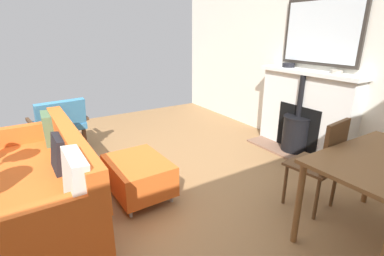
{
  "coord_description": "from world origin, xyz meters",
  "views": [
    {
      "loc": [
        0.74,
        2.61,
        1.62
      ],
      "look_at": [
        -0.76,
        0.21,
        0.64
      ],
      "focal_mm": 26.35,
      "sensor_mm": 36.0,
      "label": 1
    }
  ],
  "objects_px": {
    "armchair_accent": "(59,122)",
    "dining_chair_near_fireplace": "(323,159)",
    "mantel_bowl_far": "(336,71)",
    "mantel_bowl_near": "(289,65)",
    "dining_table": "(384,170)",
    "fireplace": "(303,116)",
    "ottoman": "(138,175)",
    "sofa": "(38,183)"
  },
  "relations": [
    {
      "from": "mantel_bowl_near",
      "to": "sofa",
      "type": "bearing_deg",
      "value": 2.2
    },
    {
      "from": "mantel_bowl_far",
      "to": "dining_chair_near_fireplace",
      "type": "relative_size",
      "value": 0.15
    },
    {
      "from": "ottoman",
      "to": "armchair_accent",
      "type": "xyz_separation_m",
      "value": [
        0.49,
        -1.55,
        0.21
      ]
    },
    {
      "from": "fireplace",
      "to": "ottoman",
      "type": "height_order",
      "value": "fireplace"
    },
    {
      "from": "mantel_bowl_near",
      "to": "armchair_accent",
      "type": "bearing_deg",
      "value": -23.86
    },
    {
      "from": "mantel_bowl_far",
      "to": "ottoman",
      "type": "xyz_separation_m",
      "value": [
        2.42,
        -0.45,
        -0.91
      ]
    },
    {
      "from": "dining_table",
      "to": "dining_chair_near_fireplace",
      "type": "distance_m",
      "value": 0.51
    },
    {
      "from": "mantel_bowl_near",
      "to": "ottoman",
      "type": "distance_m",
      "value": 2.6
    },
    {
      "from": "mantel_bowl_near",
      "to": "dining_table",
      "type": "distance_m",
      "value": 2.23
    },
    {
      "from": "mantel_bowl_far",
      "to": "ottoman",
      "type": "relative_size",
      "value": 0.19
    },
    {
      "from": "mantel_bowl_far",
      "to": "armchair_accent",
      "type": "height_order",
      "value": "mantel_bowl_far"
    },
    {
      "from": "sofa",
      "to": "dining_chair_near_fireplace",
      "type": "height_order",
      "value": "dining_chair_near_fireplace"
    },
    {
      "from": "fireplace",
      "to": "mantel_bowl_near",
      "type": "xyz_separation_m",
      "value": [
        -0.04,
        -0.37,
        0.65
      ]
    },
    {
      "from": "mantel_bowl_far",
      "to": "dining_table",
      "type": "distance_m",
      "value": 1.67
    },
    {
      "from": "fireplace",
      "to": "dining_table",
      "type": "distance_m",
      "value": 1.84
    },
    {
      "from": "mantel_bowl_near",
      "to": "mantel_bowl_far",
      "type": "distance_m",
      "value": 0.72
    },
    {
      "from": "dining_table",
      "to": "mantel_bowl_far",
      "type": "bearing_deg",
      "value": -133.39
    },
    {
      "from": "mantel_bowl_near",
      "to": "dining_table",
      "type": "bearing_deg",
      "value": 59.79
    },
    {
      "from": "mantel_bowl_far",
      "to": "dining_chair_near_fireplace",
      "type": "xyz_separation_m",
      "value": [
        1.08,
        0.66,
        -0.63
      ]
    },
    {
      "from": "mantel_bowl_far",
      "to": "dining_table",
      "type": "relative_size",
      "value": 0.12
    },
    {
      "from": "mantel_bowl_near",
      "to": "armchair_accent",
      "type": "relative_size",
      "value": 0.22
    },
    {
      "from": "armchair_accent",
      "to": "sofa",
      "type": "bearing_deg",
      "value": 74.5
    },
    {
      "from": "mantel_bowl_far",
      "to": "sofa",
      "type": "bearing_deg",
      "value": -10.18
    },
    {
      "from": "fireplace",
      "to": "dining_chair_near_fireplace",
      "type": "height_order",
      "value": "fireplace"
    },
    {
      "from": "dining_table",
      "to": "dining_chair_near_fireplace",
      "type": "bearing_deg",
      "value": -91.22
    },
    {
      "from": "fireplace",
      "to": "dining_table",
      "type": "height_order",
      "value": "fireplace"
    },
    {
      "from": "sofa",
      "to": "mantel_bowl_far",
      "type": "bearing_deg",
      "value": 169.82
    },
    {
      "from": "ottoman",
      "to": "dining_table",
      "type": "bearing_deg",
      "value": 129.57
    },
    {
      "from": "fireplace",
      "to": "ottoman",
      "type": "relative_size",
      "value": 1.98
    },
    {
      "from": "fireplace",
      "to": "sofa",
      "type": "relative_size",
      "value": 0.76
    },
    {
      "from": "armchair_accent",
      "to": "dining_chair_near_fireplace",
      "type": "relative_size",
      "value": 0.87
    },
    {
      "from": "fireplace",
      "to": "dining_chair_near_fireplace",
      "type": "distance_m",
      "value": 1.45
    },
    {
      "from": "dining_chair_near_fireplace",
      "to": "sofa",
      "type": "bearing_deg",
      "value": -29.47
    },
    {
      "from": "mantel_bowl_far",
      "to": "armchair_accent",
      "type": "xyz_separation_m",
      "value": [
        2.91,
        -2.0,
        -0.7
      ]
    },
    {
      "from": "armchair_accent",
      "to": "fireplace",
      "type": "bearing_deg",
      "value": 149.94
    },
    {
      "from": "fireplace",
      "to": "dining_chair_near_fireplace",
      "type": "bearing_deg",
      "value": 43.96
    },
    {
      "from": "mantel_bowl_near",
      "to": "armchair_accent",
      "type": "xyz_separation_m",
      "value": [
        2.91,
        -1.29,
        -0.7
      ]
    },
    {
      "from": "dining_chair_near_fireplace",
      "to": "mantel_bowl_far",
      "type": "bearing_deg",
      "value": -148.55
    },
    {
      "from": "mantel_bowl_near",
      "to": "sofa",
      "type": "relative_size",
      "value": 0.09
    },
    {
      "from": "mantel_bowl_far",
      "to": "dining_chair_near_fireplace",
      "type": "height_order",
      "value": "mantel_bowl_far"
    },
    {
      "from": "dining_chair_near_fireplace",
      "to": "mantel_bowl_near",
      "type": "bearing_deg",
      "value": -128.06
    },
    {
      "from": "mantel_bowl_far",
      "to": "dining_table",
      "type": "height_order",
      "value": "mantel_bowl_far"
    }
  ]
}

